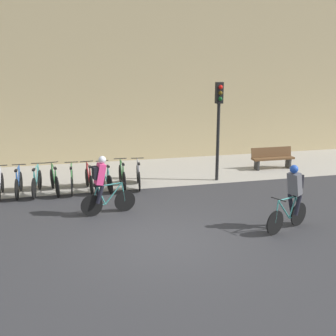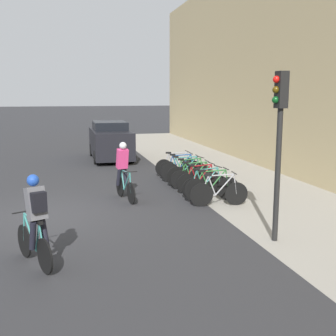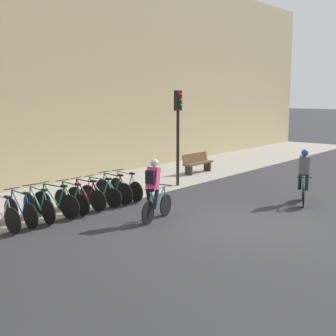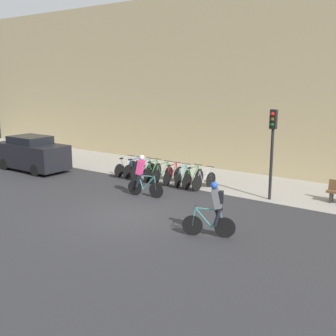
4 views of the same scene
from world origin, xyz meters
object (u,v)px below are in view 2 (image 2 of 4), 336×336
Objects in this scene: parked_bike_6 at (206,185)px; parked_bike_1 at (180,168)px; parked_bike_4 at (194,177)px; parked_bike_2 at (185,171)px; parked_bike_5 at (200,181)px; cyclist_grey at (36,219)px; traffic_light_pole at (279,126)px; parked_bike_3 at (189,174)px; parked_bike_0 at (176,166)px; parked_car at (110,141)px; parked_bike_8 at (219,192)px; parked_bike_7 at (212,188)px; cyclist_pink at (123,169)px.

parked_bike_1 is at bearing 179.97° from parked_bike_6.
parked_bike_4 is at bearing -0.04° from parked_bike_1.
parked_bike_5 is (1.75, 0.00, -0.02)m from parked_bike_2.
cyclist_grey is 8.83m from parked_bike_1.
parked_bike_2 is 6.87m from traffic_light_pole.
parked_bike_1 is 0.95× the size of parked_bike_3.
parked_bike_0 is 1.06× the size of parked_bike_5.
parked_car is at bearing -170.22° from traffic_light_pole.
parked_bike_3 is at bearing 180.00° from parked_bike_8.
traffic_light_pole is at bearing 1.14° from parked_bike_1.
parked_bike_3 is 1.00× the size of parked_bike_7.
parked_car reaches higher than parked_bike_0.
traffic_light_pole is at bearing 1.70° from parked_bike_5.
parked_bike_0 is at bearing -179.99° from parked_bike_7.
parked_bike_0 reaches higher than parked_bike_6.
parked_bike_8 reaches higher than parked_bike_4.
parked_bike_3 is 0.40× the size of parked_car.
parked_bike_7 reaches higher than parked_bike_8.
parked_bike_7 is (-3.87, 4.84, -0.53)m from cyclist_grey.
parked_bike_2 is 3.49m from parked_bike_8.
parked_bike_4 is at bearing 108.00° from cyclist_pink.
parked_bike_5 is at bearing 0.01° from parked_bike_3.
parked_car is at bearing -165.43° from parked_bike_5.
traffic_light_pole reaches higher than parked_bike_1.
traffic_light_pole is (5.95, 0.14, 2.12)m from parked_bike_3.
parked_bike_3 is (-1.41, 2.55, -0.53)m from cyclist_pink.
parked_bike_0 is 2.91m from parked_bike_5.
parked_bike_6 is (2.33, -0.00, -0.02)m from parked_bike_2.
parked_bike_2 is (-6.78, 4.84, -0.54)m from cyclist_grey.
cyclist_pink is 1.04× the size of parked_bike_8.
parked_bike_7 is (4.07, 0.00, 0.01)m from parked_bike_0.
parked_bike_5 is (-5.04, 4.84, -0.55)m from cyclist_grey.
parked_bike_4 is (1.75, -0.00, -0.01)m from parked_bike_1.
parked_bike_6 is 0.58m from parked_bike_7.
parked_bike_8 reaches higher than parked_bike_6.
parked_bike_1 is at bearing 179.99° from parked_bike_7.
parked_bike_2 is at bearing 179.99° from parked_bike_6.
parked_bike_3 reaches higher than parked_bike_0.
parked_car is at bearing -163.02° from parked_bike_3.
parked_bike_0 is at bearing -179.91° from parked_bike_1.
parked_bike_0 is (-7.94, 4.84, -0.54)m from cyclist_grey.
parked_bike_5 is at bearing 179.89° from parked_bike_6.
parked_bike_4 is 5.78m from traffic_light_pole.
parked_bike_4 is (0.58, -0.00, -0.02)m from parked_bike_3.
parked_bike_7 reaches higher than parked_bike_2.
parked_bike_8 is at bearing -0.01° from parked_bike_5.
parked_bike_6 is at bearing 13.59° from parked_car.
parked_car is (-6.64, -2.03, 0.48)m from parked_bike_3.
parked_bike_8 is at bearing -177.32° from traffic_light_pole.
cyclist_pink is at bearing -44.72° from parked_bike_1.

